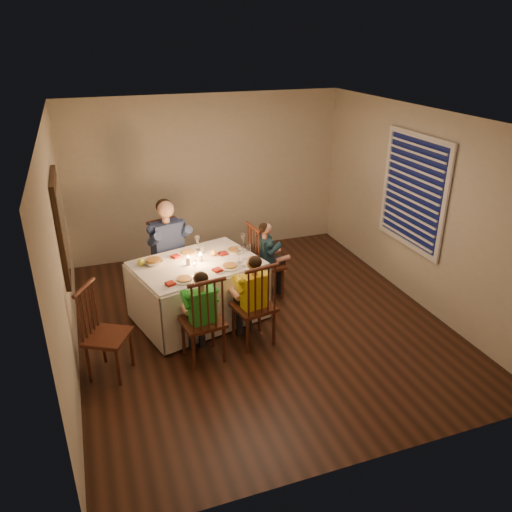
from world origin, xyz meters
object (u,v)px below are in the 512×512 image
object	(u,v)px
chair_adult	(172,294)
child_teal	(266,295)
chair_extra	(113,373)
adult	(172,294)
chair_near_right	(254,341)
serving_bowl	(153,262)
child_yellow	(254,341)
dining_table	(198,279)
chair_near_left	(204,358)
child_green	(204,358)
chair_end	(266,295)

from	to	relation	value
chair_adult	child_teal	world-z (taller)	child_teal
chair_extra	adult	xyz separation A→B (m)	(0.97, 1.59, 0.00)
chair_near_right	serving_bowl	world-z (taller)	serving_bowl
chair_near_right	child_yellow	distance (m)	0.00
dining_table	adult	distance (m)	0.99
dining_table	child_teal	xyz separation A→B (m)	(1.04, 0.28, -0.57)
chair_near_left	adult	world-z (taller)	adult
adult	child_yellow	bearing A→B (deg)	-79.82
dining_table	chair_extra	bearing A→B (deg)	-160.53
chair_adult	adult	distance (m)	0.00
chair_near_right	child_green	xyz separation A→B (m)	(-0.65, -0.12, 0.00)
child_green	child_teal	world-z (taller)	child_green
chair_extra	chair_near_left	bearing A→B (deg)	-64.11
child_teal	chair_near_right	bearing A→B (deg)	146.14
chair_near_left	chair_extra	distance (m)	1.03
chair_end	child_green	distance (m)	1.67
chair_near_right	chair_near_left	bearing A→B (deg)	0.22
chair_adult	child_yellow	world-z (taller)	child_yellow
chair_adult	child_teal	distance (m)	1.35
dining_table	chair_end	bearing A→B (deg)	-0.00
chair_near_left	chair_near_right	distance (m)	0.66
chair_adult	chair_near_left	bearing A→B (deg)	-102.53
chair_end	child_teal	xyz separation A→B (m)	(0.00, 0.00, 0.00)
chair_adult	adult	bearing A→B (deg)	-14.57
serving_bowl	child_teal	bearing A→B (deg)	5.41
chair_end	serving_bowl	xyz separation A→B (m)	(-1.56, -0.15, 0.83)
chair_end	child_green	size ratio (longest dim) A/B	0.98
chair_adult	child_green	distance (m)	1.66
child_green	child_yellow	xyz separation A→B (m)	(0.65, 0.12, 0.00)
chair_extra	adult	bearing A→B (deg)	-1.67
chair_end	child_teal	distance (m)	0.00
child_teal	child_green	bearing A→B (deg)	128.13
chair_near_right	chair_extra	xyz separation A→B (m)	(-1.67, -0.06, 0.00)
chair_near_left	child_green	distance (m)	0.00
chair_adult	chair_near_left	distance (m)	1.66
chair_extra	dining_table	bearing A→B (deg)	-25.74
dining_table	adult	xyz separation A→B (m)	(-0.22, 0.77, -0.57)
chair_adult	chair_end	bearing A→B (deg)	-35.90
child_teal	serving_bowl	world-z (taller)	serving_bowl
chair_end	chair_extra	world-z (taller)	chair_end
child_yellow	chair_near_left	bearing A→B (deg)	0.22
dining_table	child_green	xyz separation A→B (m)	(-0.16, -0.88, -0.57)
chair_adult	child_green	xyz separation A→B (m)	(0.06, -1.66, 0.00)
chair_near_right	child_green	distance (m)	0.66
chair_extra	child_teal	world-z (taller)	child_teal
chair_extra	child_green	world-z (taller)	child_green
adult	child_green	xyz separation A→B (m)	(0.06, -1.66, 0.00)
child_teal	chair_extra	bearing A→B (deg)	110.20
dining_table	chair_near_left	distance (m)	1.07
child_green	child_yellow	size ratio (longest dim) A/B	0.97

